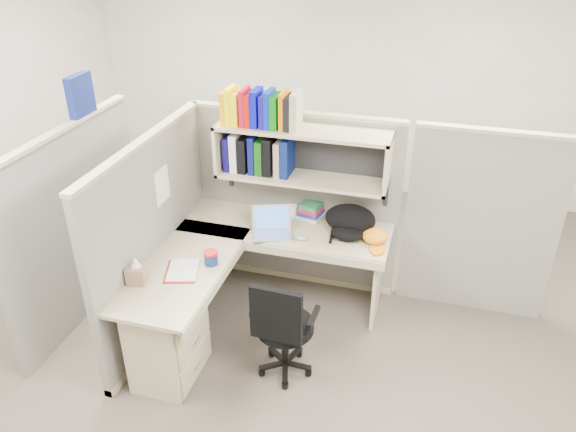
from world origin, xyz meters
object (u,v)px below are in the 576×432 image
(snack_canister, at_px, (211,258))
(task_chair, at_px, (283,342))
(laptop, at_px, (272,224))
(backpack, at_px, (349,222))
(desk, at_px, (202,308))

(snack_canister, distance_m, task_chair, 0.82)
(snack_canister, height_order, task_chair, task_chair)
(snack_canister, bearing_deg, laptop, 58.03)
(backpack, bearing_deg, snack_canister, -132.22)
(desk, bearing_deg, laptop, 63.57)
(laptop, distance_m, backpack, 0.62)
(laptop, distance_m, task_chair, 0.96)
(backpack, bearing_deg, laptop, -152.62)
(laptop, distance_m, snack_canister, 0.61)
(desk, bearing_deg, backpack, 42.83)
(snack_canister, bearing_deg, backpack, 37.08)
(desk, relative_size, snack_canister, 16.09)
(task_chair, bearing_deg, laptop, 112.59)
(task_chair, bearing_deg, backpack, 72.76)
(laptop, xyz_separation_m, snack_canister, (-0.32, -0.51, -0.06))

